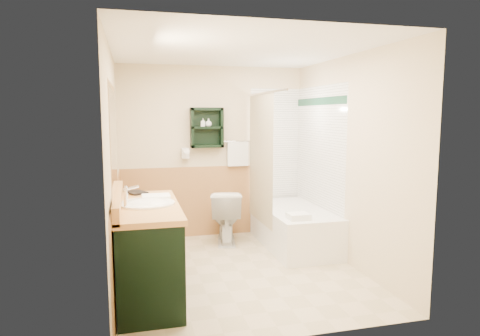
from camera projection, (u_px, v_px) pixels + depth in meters
name	position (u px, v px, depth m)	size (l,w,h in m)	color
floor	(239.00, 271.00, 4.76)	(3.00, 3.00, 0.00)	beige
back_wall	(213.00, 152.00, 6.08)	(2.60, 0.04, 2.40)	#F5E5BF
left_wall	(111.00, 168.00, 4.29)	(0.04, 3.00, 2.40)	#F5E5BF
right_wall	(349.00, 161.00, 4.94)	(0.04, 3.00, 2.40)	#F5E5BF
ceiling	(238.00, 48.00, 4.46)	(2.60, 3.00, 0.04)	white
wainscot_left	(117.00, 235.00, 4.39)	(2.98, 2.98, 1.00)	tan
wainscot_back	(213.00, 201.00, 6.13)	(2.58, 2.58, 1.00)	tan
mirror_frame	(113.00, 141.00, 3.74)	(1.30, 1.30, 1.00)	olive
mirror_glass	(114.00, 141.00, 3.74)	(1.20, 1.20, 0.90)	white
tile_right	(318.00, 166.00, 5.67)	(1.50, 1.50, 2.10)	white
tile_back	(282.00, 161.00, 6.30)	(0.95, 0.95, 2.10)	white
tile_accent	(319.00, 101.00, 5.56)	(1.50, 1.50, 0.10)	#124029
wall_shelf	(207.00, 128.00, 5.90)	(0.45, 0.15, 0.55)	black
hair_dryer	(185.00, 153.00, 5.89)	(0.10, 0.24, 0.18)	white
towel_bar	(238.00, 141.00, 6.08)	(0.40, 0.06, 0.40)	white
curtain_rod	(265.00, 93.00, 5.36)	(0.03, 0.03, 1.60)	silver
shower_curtain	(260.00, 159.00, 5.64)	(1.05, 1.05, 1.70)	#BAB18D
vanity	(148.00, 251.00, 4.06)	(0.59, 1.42, 0.90)	black
bathtub	(294.00, 228.00, 5.61)	(0.76, 1.50, 0.51)	white
toilet	(226.00, 216.00, 5.80)	(0.41, 0.73, 0.71)	white
counter_towel	(156.00, 197.00, 4.24)	(0.27, 0.21, 0.04)	white
vanity_book	(128.00, 184.00, 4.46)	(0.17, 0.02, 0.23)	black
tub_towel	(298.00, 216.00, 5.02)	(0.25, 0.21, 0.07)	white
soap_bottle_a	(203.00, 125.00, 5.87)	(0.05, 0.11, 0.05)	white
soap_bottle_b	(209.00, 123.00, 5.89)	(0.09, 0.11, 0.09)	white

